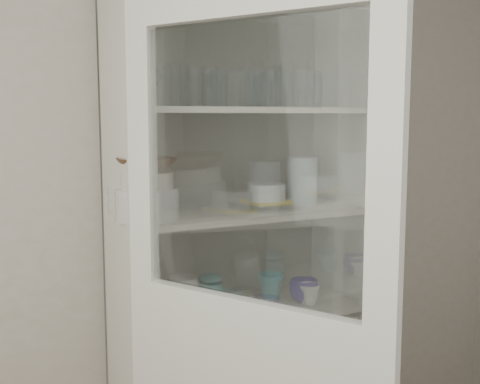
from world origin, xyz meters
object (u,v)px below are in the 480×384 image
yellow_trivet (266,202)px  white_canister (183,294)px  glass_platter (266,205)px  goblet_3 (298,87)px  measuring_cups (184,319)px  goblet_0 (153,86)px  plate_stack_front (147,204)px  plate_stack_back (133,200)px  pantry_cabinet (233,283)px  white_ramekin (266,192)px  grey_bowl_stack (302,181)px  cupboard_door (248,374)px  terracotta_bowl (146,165)px  mug_teal (270,286)px  mug_white (309,294)px  goblet_1 (217,87)px  goblet_2 (272,85)px  cream_bowl (147,180)px  teal_jar (211,291)px  mug_blue (304,291)px

yellow_trivet → white_canister: bearing=172.4°
yellow_trivet → glass_platter: bearing=0.0°
goblet_3 → measuring_cups: 1.07m
goblet_0 → plate_stack_front: (-0.08, -0.17, -0.42)m
plate_stack_back → plate_stack_front: bearing=-89.2°
pantry_cabinet → plate_stack_front: size_ratio=9.29×
white_ramekin → grey_bowl_stack: size_ratio=0.78×
cupboard_door → goblet_0: (-0.04, 0.71, 0.87)m
terracotta_bowl → mug_teal: terracotta_bowl is taller
terracotta_bowl → mug_white: (0.67, -0.03, -0.55)m
goblet_1 → white_canister: goblet_1 is taller
goblet_2 → goblet_3: bearing=-16.2°
plate_stack_front → terracotta_bowl: size_ratio=1.07×
measuring_cups → terracotta_bowl: bearing=170.9°
goblet_3 → white_ramekin: size_ratio=1.17×
terracotta_bowl → mug_teal: bearing=11.8°
white_ramekin → goblet_3: bearing=23.8°
goblet_0 → mug_teal: size_ratio=1.44×
pantry_cabinet → cream_bowl: size_ratio=11.12×
goblet_2 → measuring_cups: (-0.49, -0.21, -0.88)m
mug_white → cream_bowl: bearing=-175.2°
goblet_0 → cupboard_door: bearing=-86.5°
terracotta_bowl → grey_bowl_stack: bearing=5.0°
goblet_1 → plate_stack_front: (-0.34, -0.16, -0.43)m
white_ramekin → grey_bowl_stack: 0.17m
mug_teal → white_canister: 0.40m
plate_stack_back → terracotta_bowl: bearing=-89.2°
plate_stack_front → plate_stack_back: bearing=90.8°
plate_stack_back → grey_bowl_stack: size_ratio=0.93×
glass_platter → white_canister: 0.49m
goblet_3 → yellow_trivet: (-0.20, -0.09, -0.47)m
plate_stack_back → teal_jar: size_ratio=1.64×
goblet_0 → measuring_cups: 0.88m
grey_bowl_stack → mug_teal: grey_bowl_stack is taller
cupboard_door → yellow_trivet: (0.40, 0.61, 0.41)m
goblet_2 → grey_bowl_stack: bearing=-61.2°
goblet_2 → cream_bowl: (-0.61, -0.19, -0.35)m
goblet_0 → measuring_cups: goblet_0 is taller
goblet_0 → plate_stack_back: bearing=173.6°
plate_stack_back → pantry_cabinet: bearing=-4.9°
goblet_1 → mug_blue: size_ratio=1.34×
teal_jar → mug_teal: bearing=-5.0°
pantry_cabinet → white_canister: (-0.23, -0.02, -0.01)m
mug_white → white_ramekin: bearing=153.9°
yellow_trivet → grey_bowl_stack: (0.16, -0.01, 0.08)m
goblet_3 → glass_platter: (-0.20, -0.09, -0.48)m
plate_stack_back → mug_teal: (0.57, -0.06, -0.40)m
plate_stack_back → yellow_trivet: plate_stack_back is taller
yellow_trivet → grey_bowl_stack: grey_bowl_stack is taller
grey_bowl_stack → goblet_2: bearing=118.8°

